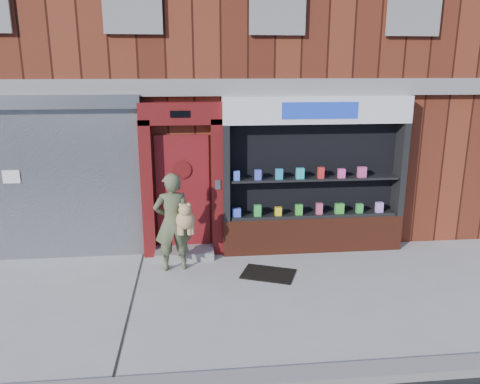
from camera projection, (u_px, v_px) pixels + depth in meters
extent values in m
plane|color=#9E9E99|center=(232.00, 296.00, 7.38)|extent=(80.00, 80.00, 0.00)
cube|color=gray|center=(248.00, 381.00, 5.30)|extent=(60.00, 0.30, 0.12)
cube|color=#511E12|center=(211.00, 47.00, 12.11)|extent=(12.00, 8.00, 8.00)
cube|color=gray|center=(221.00, 87.00, 8.41)|extent=(12.00, 0.16, 0.30)
cube|color=gray|center=(59.00, 186.00, 8.57)|extent=(3.00, 0.10, 2.80)
cube|color=slate|center=(50.00, 102.00, 8.12)|extent=(3.10, 0.30, 0.24)
cube|color=white|center=(11.00, 177.00, 8.38)|extent=(0.30, 0.01, 0.24)
cube|color=#550E0F|center=(148.00, 190.00, 8.69)|extent=(0.22, 0.28, 2.60)
cube|color=#550E0F|center=(217.00, 188.00, 8.82)|extent=(0.22, 0.28, 2.60)
cube|color=#550E0F|center=(180.00, 113.00, 8.39)|extent=(1.50, 0.28, 0.40)
cube|color=black|center=(180.00, 114.00, 8.24)|extent=(0.35, 0.01, 0.12)
cube|color=maroon|center=(183.00, 192.00, 8.88)|extent=(1.00, 0.06, 2.20)
cylinder|color=black|center=(182.00, 170.00, 8.73)|extent=(0.28, 0.02, 0.28)
cylinder|color=#550E0F|center=(182.00, 170.00, 8.72)|extent=(0.34, 0.02, 0.34)
cube|color=gray|center=(185.00, 253.00, 8.91)|extent=(1.10, 0.55, 0.15)
cube|color=slate|center=(218.00, 185.00, 8.65)|extent=(0.10, 0.02, 0.18)
cube|color=maroon|center=(312.00, 233.00, 9.19)|extent=(3.50, 0.40, 0.70)
cube|color=black|center=(226.00, 173.00, 8.70)|extent=(0.12, 0.40, 1.80)
cube|color=black|center=(400.00, 169.00, 9.04)|extent=(0.12, 0.40, 1.80)
cube|color=black|center=(312.00, 169.00, 9.05)|extent=(3.30, 0.03, 1.80)
cube|color=black|center=(313.00, 214.00, 9.09)|extent=(3.20, 0.36, 0.06)
cube|color=black|center=(314.00, 178.00, 8.91)|extent=(3.20, 0.36, 0.04)
cube|color=white|center=(317.00, 110.00, 8.57)|extent=(3.50, 0.40, 0.50)
cube|color=blue|center=(320.00, 111.00, 8.37)|extent=(1.40, 0.01, 0.30)
cube|color=blue|center=(237.00, 213.00, 8.84)|extent=(0.16, 0.09, 0.16)
cube|color=green|center=(258.00, 210.00, 8.87)|extent=(0.13, 0.09, 0.22)
cube|color=yellow|center=(278.00, 211.00, 8.92)|extent=(0.12, 0.09, 0.16)
cube|color=green|center=(299.00, 210.00, 8.95)|extent=(0.13, 0.09, 0.20)
cube|color=#D24670|center=(319.00, 209.00, 8.99)|extent=(0.12, 0.09, 0.22)
cube|color=green|center=(339.00, 208.00, 9.03)|extent=(0.17, 0.09, 0.20)
cube|color=green|center=(359.00, 208.00, 9.08)|extent=(0.13, 0.09, 0.18)
cube|color=#C687F3|center=(379.00, 207.00, 9.11)|extent=(0.14, 0.09, 0.20)
cube|color=#4465E7|center=(236.00, 176.00, 8.65)|extent=(0.12, 0.09, 0.18)
cube|color=#4555EC|center=(258.00, 175.00, 8.69)|extent=(0.12, 0.09, 0.19)
cube|color=#258DBC|center=(279.00, 174.00, 8.73)|extent=(0.13, 0.09, 0.20)
cube|color=#27B8C6|center=(300.00, 173.00, 8.77)|extent=(0.15, 0.09, 0.21)
cube|color=red|center=(321.00, 173.00, 8.81)|extent=(0.11, 0.09, 0.21)
cube|color=#EF4FA2|center=(341.00, 173.00, 8.85)|extent=(0.13, 0.09, 0.17)
cube|color=#D94890|center=(362.00, 172.00, 8.89)|extent=(0.16, 0.09, 0.20)
imported|color=#545B3C|center=(172.00, 222.00, 8.17)|extent=(0.70, 0.52, 1.77)
sphere|color=tan|center=(185.00, 220.00, 8.03)|extent=(0.33, 0.33, 0.33)
sphere|color=tan|center=(185.00, 210.00, 7.93)|extent=(0.22, 0.22, 0.22)
sphere|color=tan|center=(181.00, 205.00, 7.90)|extent=(0.08, 0.08, 0.08)
sphere|color=tan|center=(189.00, 205.00, 7.91)|extent=(0.08, 0.08, 0.08)
cylinder|color=tan|center=(179.00, 229.00, 8.06)|extent=(0.08, 0.08, 0.20)
cylinder|color=tan|center=(192.00, 229.00, 8.09)|extent=(0.08, 0.08, 0.20)
cylinder|color=tan|center=(182.00, 229.00, 8.05)|extent=(0.08, 0.08, 0.20)
cylinder|color=tan|center=(189.00, 229.00, 8.06)|extent=(0.08, 0.08, 0.20)
cube|color=black|center=(268.00, 274.00, 8.16)|extent=(1.06, 0.91, 0.02)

